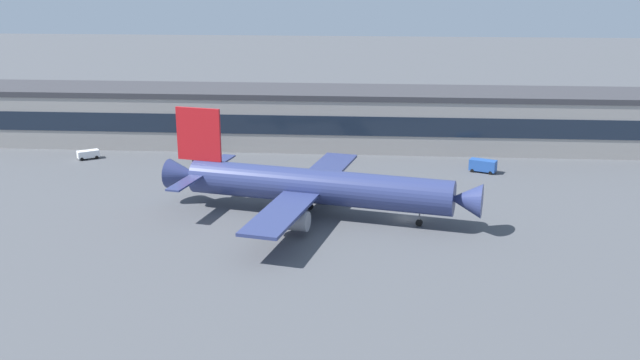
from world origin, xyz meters
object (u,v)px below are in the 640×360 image
object	(u,v)px
follow_me_car	(88,154)
belt_loader	(202,156)
crew_van	(482,165)
airliner	(313,186)

from	to	relation	value
follow_me_car	belt_loader	distance (m)	24.69
belt_loader	crew_van	bearing A→B (deg)	-4.02
airliner	crew_van	size ratio (longest dim) A/B	9.45
airliner	crew_van	distance (m)	42.39
follow_me_car	belt_loader	bearing A→B (deg)	0.00
airliner	belt_loader	size ratio (longest dim) A/B	8.06
crew_van	follow_me_car	xyz separation A→B (m)	(-82.43, 4.05, -0.37)
airliner	follow_me_car	world-z (taller)	airliner
crew_van	belt_loader	size ratio (longest dim) A/B	0.85
airliner	crew_van	bearing A→B (deg)	41.55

